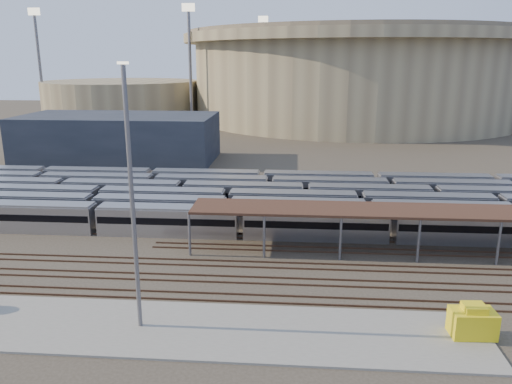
{
  "coord_description": "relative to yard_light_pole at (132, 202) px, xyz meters",
  "views": [
    {
      "loc": [
        3.84,
        -51.75,
        22.08
      ],
      "look_at": [
        -1.2,
        12.0,
        4.84
      ],
      "focal_mm": 35.0,
      "sensor_mm": 36.0,
      "label": 1
    }
  ],
  "objects": [
    {
      "name": "apron",
      "position": [
        3.89,
        -0.16,
        -11.0
      ],
      "size": [
        50.0,
        9.0,
        0.2
      ],
      "primitive_type": "cube",
      "color": "gray",
      "rests_on": "ground"
    },
    {
      "name": "inspection_shed",
      "position": [
        30.89,
        18.84,
        -6.11
      ],
      "size": [
        60.3,
        6.0,
        5.3
      ],
      "color": "slate",
      "rests_on": "ground"
    },
    {
      "name": "floodlight_3",
      "position": [
        -1.11,
        174.84,
        9.55
      ],
      "size": [
        4.0,
        1.0,
        38.4
      ],
      "color": "slate",
      "rests_on": "ground"
    },
    {
      "name": "empty_tracks",
      "position": [
        8.89,
        9.84,
        -11.01
      ],
      "size": [
        170.0,
        9.62,
        0.18
      ],
      "color": "#4C3323",
      "rests_on": "ground"
    },
    {
      "name": "yellow_equipment",
      "position": [
        27.39,
        0.61,
        -9.81
      ],
      "size": [
        3.6,
        2.37,
        2.18
      ],
      "primitive_type": "cube",
      "rotation": [
        0.0,
        0.0,
        0.05
      ],
      "color": "yellow",
      "rests_on": "apron"
    },
    {
      "name": "ground",
      "position": [
        8.89,
        14.84,
        -11.1
      ],
      "size": [
        420.0,
        420.0,
        0.0
      ],
      "primitive_type": "plane",
      "color": "#383026",
      "rests_on": "ground"
    },
    {
      "name": "subway_trains",
      "position": [
        7.3,
        33.34,
        -9.3
      ],
      "size": [
        123.31,
        23.9,
        3.6
      ],
      "color": "#ACACB1",
      "rests_on": "ground"
    },
    {
      "name": "secondary_arena",
      "position": [
        -51.11,
        144.84,
        -4.1
      ],
      "size": [
        56.0,
        56.0,
        14.0
      ],
      "primitive_type": "cylinder",
      "color": "gray",
      "rests_on": "ground"
    },
    {
      "name": "service_building",
      "position": [
        -26.11,
        69.84,
        -6.1
      ],
      "size": [
        42.0,
        20.0,
        10.0
      ],
      "primitive_type": "cube",
      "color": "#1E232D",
      "rests_on": "ground"
    },
    {
      "name": "yard_light_pole",
      "position": [
        0.0,
        0.0,
        0.0
      ],
      "size": [
        0.81,
        0.36,
        21.63
      ],
      "color": "slate",
      "rests_on": "apron"
    },
    {
      "name": "floodlight_1",
      "position": [
        -76.11,
        134.84,
        9.55
      ],
      "size": [
        4.0,
        1.0,
        38.4
      ],
      "color": "slate",
      "rests_on": "ground"
    },
    {
      "name": "stadium",
      "position": [
        33.89,
        154.84,
        5.37
      ],
      "size": [
        124.0,
        124.0,
        32.5
      ],
      "color": "gray",
      "rests_on": "ground"
    },
    {
      "name": "floodlight_0",
      "position": [
        -21.11,
        124.84,
        9.55
      ],
      "size": [
        4.0,
        1.0,
        38.4
      ],
      "color": "slate",
      "rests_on": "ground"
    }
  ]
}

